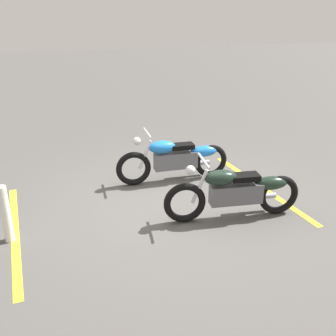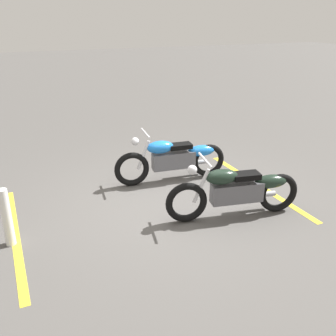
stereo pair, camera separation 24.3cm
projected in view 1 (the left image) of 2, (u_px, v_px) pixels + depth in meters
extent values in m
plane|color=#514F4C|center=(174.00, 201.00, 6.66)|extent=(60.00, 60.00, 0.00)
torus|color=black|center=(134.00, 169.00, 7.17)|extent=(0.68, 0.17, 0.67)
torus|color=black|center=(211.00, 161.00, 7.54)|extent=(0.68, 0.17, 0.67)
cube|color=#59595E|center=(176.00, 160.00, 7.33)|extent=(0.86, 0.29, 0.32)
ellipsoid|color=blue|center=(162.00, 147.00, 7.16)|extent=(0.54, 0.32, 0.24)
ellipsoid|color=blue|center=(204.00, 151.00, 7.42)|extent=(0.58, 0.29, 0.22)
cube|color=black|center=(182.00, 146.00, 7.26)|extent=(0.46, 0.28, 0.09)
cylinder|color=silver|center=(145.00, 155.00, 7.13)|extent=(0.27, 0.08, 0.56)
cylinder|color=silver|center=(147.00, 133.00, 6.98)|extent=(0.09, 0.62, 0.04)
sphere|color=silver|center=(137.00, 141.00, 6.98)|extent=(0.15, 0.15, 0.15)
cylinder|color=silver|center=(193.00, 164.00, 7.62)|extent=(0.71, 0.15, 0.09)
torus|color=black|center=(185.00, 203.00, 5.88)|extent=(0.68, 0.22, 0.67)
torus|color=black|center=(279.00, 195.00, 6.14)|extent=(0.68, 0.22, 0.67)
cube|color=#59595E|center=(236.00, 194.00, 5.99)|extent=(0.87, 0.36, 0.32)
ellipsoid|color=black|center=(221.00, 178.00, 5.83)|extent=(0.56, 0.36, 0.24)
ellipsoid|color=black|center=(271.00, 183.00, 6.03)|extent=(0.59, 0.33, 0.22)
cube|color=black|center=(245.00, 177.00, 5.90)|extent=(0.47, 0.31, 0.09)
cylinder|color=silver|center=(200.00, 187.00, 5.82)|extent=(0.27, 0.10, 0.56)
cylinder|color=silver|center=(204.00, 161.00, 5.67)|extent=(0.14, 0.62, 0.04)
sphere|color=silver|center=(191.00, 170.00, 5.69)|extent=(0.15, 0.15, 0.15)
cylinder|color=silver|center=(256.00, 197.00, 6.24)|extent=(0.71, 0.21, 0.09)
cylinder|color=white|center=(6.00, 214.00, 5.35)|extent=(0.14, 0.14, 0.87)
cube|color=yellow|center=(260.00, 186.00, 7.22)|extent=(0.23, 3.20, 0.01)
cube|color=yellow|center=(15.00, 233.00, 5.70)|extent=(0.23, 3.20, 0.01)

